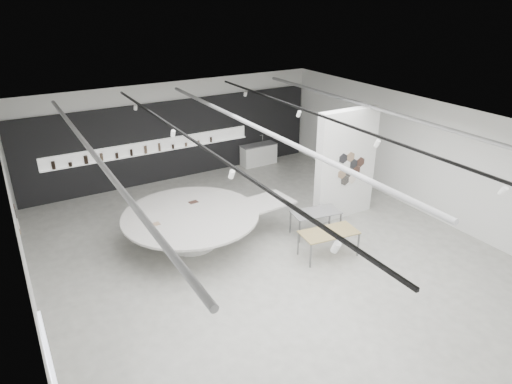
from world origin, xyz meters
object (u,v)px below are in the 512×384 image
partition_column (346,165)px  sample_table_wood (329,234)px  sample_table_stone (316,214)px  display_island (194,224)px  kitchen_counter (259,154)px

partition_column → sample_table_wood: bearing=-138.6°
sample_table_stone → sample_table_wood: bearing=-110.5°
sample_table_stone → display_island: bearing=159.2°
partition_column → kitchen_counter: partition_column is taller
sample_table_wood → kitchen_counter: bearing=74.4°
display_island → sample_table_stone: display_island is taller
display_island → sample_table_wood: (3.00, -2.50, 0.04)m
display_island → sample_table_wood: size_ratio=3.12×
display_island → kitchen_counter: bearing=39.1°
partition_column → sample_table_wood: partition_column is taller
sample_table_stone → kitchen_counter: (1.61, 6.14, -0.24)m
display_island → kitchen_counter: (5.06, 4.83, -0.21)m
partition_column → sample_table_stone: size_ratio=2.29×
sample_table_wood → kitchen_counter: 7.62m
display_island → sample_table_stone: bearing=-25.4°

